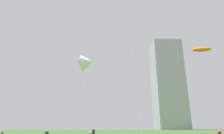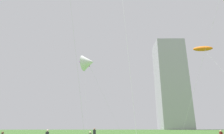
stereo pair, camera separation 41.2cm
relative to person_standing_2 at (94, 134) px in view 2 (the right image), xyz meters
The scene contains 5 objects.
person_standing_2 is the anchor object (origin of this frame).
kite_flying_0 11.48m from the person_standing_2, 134.84° to the left, with size 7.51×4.71×13.77m.
kite_flying_4 23.14m from the person_standing_2, 103.38° to the left, with size 3.63×7.12×18.39m.
kite_flying_7 19.65m from the person_standing_2, 15.82° to the right, with size 4.58×7.84×13.20m.
distant_highrise_0 137.86m from the person_standing_2, 65.71° to the left, with size 22.92×21.39×71.78m, color #A8A8AD.
Camera 2 is at (-3.19, -11.13, 2.06)m, focal length 30.18 mm.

